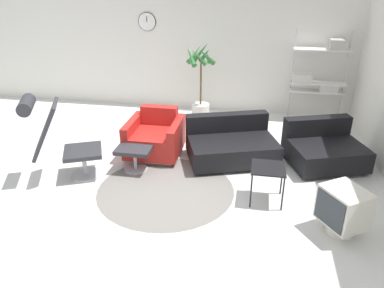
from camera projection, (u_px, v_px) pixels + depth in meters
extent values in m
plane|color=silver|center=(180.00, 182.00, 5.42)|extent=(12.00, 12.00, 0.00)
cube|color=silver|center=(212.00, 44.00, 7.71)|extent=(12.00, 0.06, 2.80)
cylinder|color=black|center=(147.00, 22.00, 7.71)|extent=(0.38, 0.01, 0.38)
cylinder|color=white|center=(147.00, 22.00, 7.71)|extent=(0.36, 0.02, 0.36)
cube|color=black|center=(147.00, 19.00, 7.68)|extent=(0.01, 0.01, 0.11)
cylinder|color=slate|center=(166.00, 190.00, 5.22)|extent=(1.91, 1.91, 0.01)
cylinder|color=#BCBCC1|center=(86.00, 175.00, 5.59)|extent=(0.58, 0.58, 0.02)
cylinder|color=#BCBCC1|center=(85.00, 164.00, 5.52)|extent=(0.06, 0.06, 0.33)
cube|color=#2D2D33|center=(83.00, 151.00, 5.43)|extent=(0.70, 0.70, 0.06)
cube|color=#2D2D33|center=(46.00, 129.00, 5.16)|extent=(0.60, 0.66, 0.76)
cylinder|color=#2D2D33|center=(26.00, 105.00, 4.97)|extent=(0.37, 0.51, 0.19)
cylinder|color=#BCBCC1|center=(136.00, 169.00, 5.75)|extent=(0.36, 0.36, 0.02)
cylinder|color=#BCBCC1|center=(135.00, 159.00, 5.68)|extent=(0.05, 0.05, 0.30)
cube|color=#2D2D33|center=(134.00, 149.00, 5.61)|extent=(0.52, 0.44, 0.06)
cube|color=silver|center=(155.00, 152.00, 6.22)|extent=(0.70, 0.72, 0.06)
cube|color=red|center=(155.00, 141.00, 6.13)|extent=(0.62, 0.88, 0.36)
cube|color=red|center=(159.00, 115.00, 6.30)|extent=(0.61, 0.18, 0.31)
cube|color=red|center=(177.00, 138.00, 6.04)|extent=(0.12, 0.87, 0.53)
cube|color=red|center=(133.00, 135.00, 6.16)|extent=(0.12, 0.87, 0.53)
cube|color=black|center=(231.00, 159.00, 6.02)|extent=(1.40, 1.14, 0.05)
cube|color=black|center=(232.00, 149.00, 5.94)|extent=(1.58, 1.32, 0.32)
cube|color=black|center=(227.00, 122.00, 6.13)|extent=(1.34, 0.63, 0.29)
cube|color=black|center=(323.00, 164.00, 5.87)|extent=(1.17, 1.06, 0.05)
cube|color=black|center=(325.00, 153.00, 5.79)|extent=(1.32, 1.23, 0.32)
cube|color=black|center=(317.00, 126.00, 5.99)|extent=(1.08, 0.54, 0.29)
cube|color=black|center=(268.00, 168.00, 4.78)|extent=(0.43, 0.43, 0.02)
cylinder|color=black|center=(251.00, 191.00, 4.74)|extent=(0.02, 0.02, 0.48)
cylinder|color=black|center=(283.00, 194.00, 4.68)|extent=(0.02, 0.02, 0.48)
cylinder|color=black|center=(252.00, 176.00, 5.10)|extent=(0.02, 0.02, 0.48)
cylinder|color=black|center=(282.00, 178.00, 5.03)|extent=(0.02, 0.02, 0.48)
cylinder|color=beige|center=(340.00, 227.00, 4.34)|extent=(0.31, 0.31, 0.15)
cube|color=beige|center=(344.00, 207.00, 4.22)|extent=(0.61, 0.63, 0.43)
cube|color=#282D33|center=(329.00, 211.00, 4.14)|extent=(0.25, 0.36, 0.37)
cylinder|color=silver|center=(201.00, 111.00, 7.67)|extent=(0.36, 0.36, 0.31)
cylinder|color=#382819|center=(201.00, 105.00, 7.61)|extent=(0.33, 0.33, 0.02)
cylinder|color=brown|center=(201.00, 84.00, 7.43)|extent=(0.04, 0.04, 0.85)
cone|color=#2D6B33|center=(208.00, 58.00, 7.17)|extent=(0.12, 0.35, 0.29)
cone|color=#2D6B33|center=(205.00, 55.00, 7.26)|extent=(0.30, 0.24, 0.32)
cone|color=#2D6B33|center=(201.00, 52.00, 7.30)|extent=(0.37, 0.18, 0.40)
cone|color=#2D6B33|center=(194.00, 54.00, 7.30)|extent=(0.31, 0.40, 0.35)
cone|color=#2D6B33|center=(191.00, 56.00, 7.13)|extent=(0.32, 0.46, 0.35)
cone|color=#2D6B33|center=(199.00, 57.00, 7.07)|extent=(0.36, 0.14, 0.33)
cone|color=#2D6B33|center=(206.00, 56.00, 7.05)|extent=(0.37, 0.36, 0.38)
cylinder|color=#BCBCC1|center=(292.00, 74.00, 7.49)|extent=(0.03, 0.03, 1.77)
cylinder|color=#BCBCC1|center=(344.00, 77.00, 7.32)|extent=(0.03, 0.03, 1.77)
cube|color=white|center=(316.00, 91.00, 7.42)|extent=(1.07, 0.28, 0.02)
cube|color=white|center=(318.00, 83.00, 7.35)|extent=(1.07, 0.28, 0.02)
cube|color=white|center=(323.00, 50.00, 7.07)|extent=(1.07, 0.28, 0.02)
cube|color=beige|center=(329.00, 88.00, 7.34)|extent=(0.35, 0.24, 0.15)
cube|color=silver|center=(302.00, 78.00, 7.35)|extent=(0.38, 0.24, 0.16)
cube|color=#B7B2A8|center=(338.00, 45.00, 6.98)|extent=(0.31, 0.24, 0.19)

